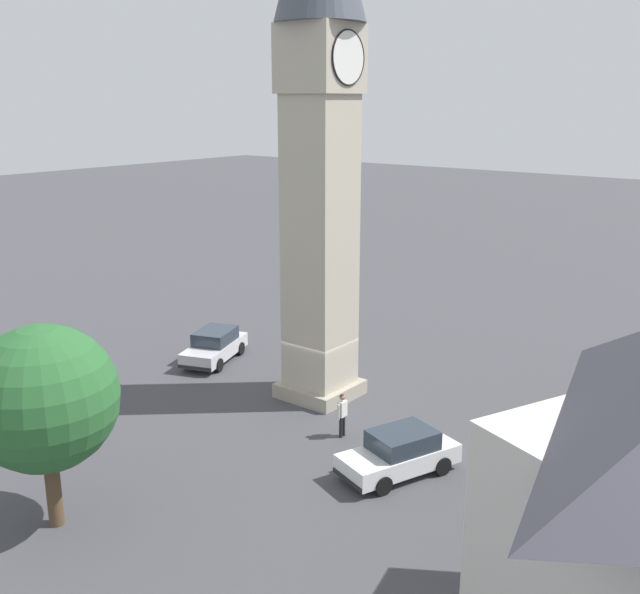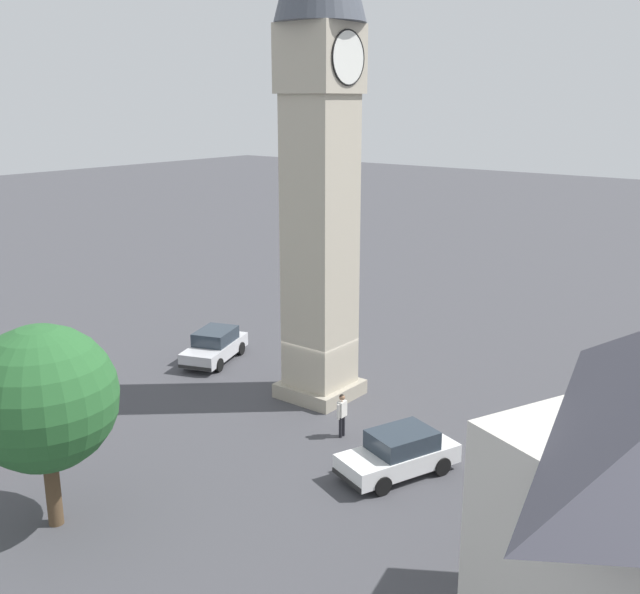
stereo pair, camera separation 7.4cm
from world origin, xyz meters
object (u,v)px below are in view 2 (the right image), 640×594
at_px(car_silver_kerb, 399,453).
at_px(pedestrian, 342,411).
at_px(clock_tower, 320,86).
at_px(tree, 43,398).
at_px(car_white_side, 215,346).

bearing_deg(car_silver_kerb, pedestrian, 71.11).
xyz_separation_m(clock_tower, tree, (-12.53, 0.11, -8.69)).
height_order(clock_tower, car_white_side, clock_tower).
bearing_deg(car_silver_kerb, clock_tower, 59.48).
height_order(car_silver_kerb, tree, tree).
relative_size(car_white_side, pedestrian, 2.64).
relative_size(car_silver_kerb, tree, 0.73).
bearing_deg(pedestrian, clock_tower, 49.84).
distance_m(clock_tower, car_white_side, 13.64).
bearing_deg(pedestrian, car_silver_kerb, -108.89).
xyz_separation_m(car_silver_kerb, car_white_side, (3.91, 12.88, 0.00)).
relative_size(car_white_side, tree, 0.73).
bearing_deg(clock_tower, car_silver_kerb, -120.52).
bearing_deg(clock_tower, car_white_side, 88.20).
height_order(pedestrian, tree, tree).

